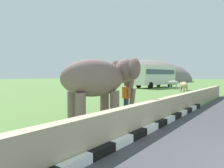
% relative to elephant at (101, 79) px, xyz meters
% --- Properties ---
extents(striped_curb, '(16.20, 0.20, 0.24)m').
position_rel_elephant_xyz_m(striped_curb, '(-2.08, -2.90, -1.72)').
color(striped_curb, white).
rests_on(striped_curb, ground_plane).
extents(barrier_parapet, '(28.00, 0.36, 1.00)m').
position_rel_elephant_xyz_m(barrier_parapet, '(0.27, -2.60, -1.34)').
color(barrier_parapet, tan).
rests_on(barrier_parapet, ground_plane).
extents(elephant, '(4.06, 3.08, 2.84)m').
position_rel_elephant_xyz_m(elephant, '(0.00, 0.00, 0.00)').
color(elephant, '#785E5E').
rests_on(elephant, ground_plane).
extents(person_handler, '(0.38, 0.63, 1.66)m').
position_rel_elephant_xyz_m(person_handler, '(1.56, -0.42, -0.91)').
color(person_handler, navy).
rests_on(person_handler, ground_plane).
extents(bus_white, '(8.69, 4.06, 3.50)m').
position_rel_elephant_xyz_m(bus_white, '(23.44, 8.04, 0.24)').
color(bus_white, silver).
rests_on(bus_white, ground_plane).
extents(cow_near, '(1.70, 1.55, 1.23)m').
position_rel_elephant_xyz_m(cow_near, '(16.32, 1.18, -0.97)').
color(cow_near, tan).
rests_on(cow_near, ground_plane).
extents(cow_mid, '(1.71, 1.55, 1.23)m').
position_rel_elephant_xyz_m(cow_mid, '(20.39, 2.39, -0.97)').
color(cow_mid, '#473323').
rests_on(cow_mid, ground_plane).
extents(cow_far, '(1.04, 1.92, 1.23)m').
position_rel_elephant_xyz_m(cow_far, '(21.99, 4.49, -0.97)').
color(cow_far, beige).
rests_on(cow_far, ground_plane).
extents(hill_east, '(34.89, 27.91, 13.96)m').
position_rel_elephant_xyz_m(hill_east, '(53.27, 24.74, -1.84)').
color(hill_east, slate).
rests_on(hill_east, ground_plane).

